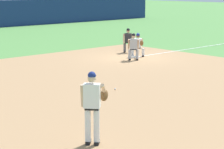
% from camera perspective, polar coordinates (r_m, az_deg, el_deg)
% --- Properties ---
extents(ground_plane, '(160.00, 160.00, 0.00)m').
position_cam_1_polar(ground_plane, '(24.36, 2.70, 2.21)').
color(ground_plane, '#518942').
extents(infield_dirt_patch, '(18.00, 18.00, 0.01)m').
position_cam_1_polar(infield_dirt_patch, '(17.62, 1.07, -1.31)').
color(infield_dirt_patch, '#A87F56').
rests_on(infield_dirt_patch, ground).
extents(foul_line_stripe, '(16.43, 0.10, 0.00)m').
position_cam_1_polar(foul_line_stripe, '(30.67, 13.65, 3.81)').
color(foul_line_stripe, white).
rests_on(foul_line_stripe, ground).
extents(first_base_bag, '(0.38, 0.38, 0.09)m').
position_cam_1_polar(first_base_bag, '(24.36, 2.70, 2.32)').
color(first_base_bag, white).
rests_on(first_base_bag, ground).
extents(baseball, '(0.07, 0.07, 0.07)m').
position_cam_1_polar(baseball, '(16.70, 0.42, -1.90)').
color(baseball, white).
rests_on(baseball, ground).
extents(pitcher, '(0.85, 0.56, 1.86)m').
position_cam_1_polar(pitcher, '(10.77, -2.51, -3.78)').
color(pitcher, black).
rests_on(pitcher, ground).
extents(first_baseman, '(0.77, 1.07, 1.34)m').
position_cam_1_polar(first_baseman, '(24.59, 3.44, 4.01)').
color(first_baseman, black).
rests_on(first_baseman, ground).
extents(baserunner, '(0.68, 0.67, 1.46)m').
position_cam_1_polar(baserunner, '(23.35, 2.83, 3.78)').
color(baserunner, black).
rests_on(baserunner, ground).
extents(umpire, '(0.67, 0.68, 1.46)m').
position_cam_1_polar(umpire, '(26.19, 2.11, 4.61)').
color(umpire, black).
rests_on(umpire, ground).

